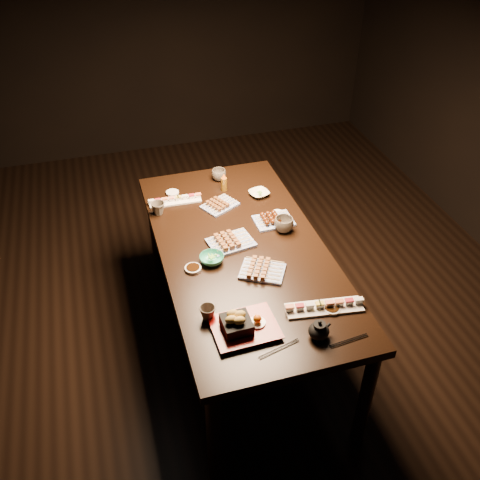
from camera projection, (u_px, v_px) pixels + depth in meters
name	position (u px, v px, depth m)	size (l,w,h in m)	color
ground	(243.00, 309.00, 3.64)	(5.00, 5.00, 0.00)	black
dining_table	(242.00, 297.00, 3.19)	(0.90, 1.80, 0.75)	black
sushi_platter_near	(324.00, 305.00, 2.58)	(0.38, 0.10, 0.05)	white
sushi_platter_far	(175.00, 199.00, 3.32)	(0.32, 0.09, 0.04)	white
yakitori_plate_center	(231.00, 239.00, 2.98)	(0.25, 0.18, 0.06)	#828EB6
yakitori_plate_right	(262.00, 268.00, 2.78)	(0.23, 0.17, 0.06)	#828EB6
yakitori_plate_left	(220.00, 203.00, 3.28)	(0.21, 0.15, 0.05)	#828EB6
tsukune_plate	(274.00, 218.00, 3.15)	(0.22, 0.16, 0.06)	#828EB6
edamame_bowl_green	(212.00, 259.00, 2.86)	(0.13, 0.13, 0.04)	teal
edamame_bowl_cream	(259.00, 193.00, 3.38)	(0.12, 0.12, 0.03)	#EEE7C3
tempura_tray	(245.00, 322.00, 2.45)	(0.30, 0.24, 0.11)	black
teacup_near_left	(208.00, 313.00, 2.52)	(0.08, 0.08, 0.07)	brown
teacup_mid_right	(284.00, 225.00, 3.07)	(0.11, 0.11, 0.09)	brown
teacup_far_left	(158.00, 208.00, 3.21)	(0.08, 0.08, 0.08)	brown
teacup_far_right	(219.00, 175.00, 3.52)	(0.09, 0.09, 0.07)	brown
teapot	(319.00, 329.00, 2.42)	(0.11, 0.11, 0.10)	black
condiment_bottle	(224.00, 182.00, 3.41)	(0.04, 0.04, 0.12)	brown
sauce_dish_west	(193.00, 269.00, 2.82)	(0.09, 0.09, 0.02)	white
sauce_dish_east	(278.00, 214.00, 3.22)	(0.08, 0.08, 0.01)	white
sauce_dish_se	(332.00, 309.00, 2.58)	(0.09, 0.09, 0.02)	white
sauce_dish_nw	(172.00, 193.00, 3.40)	(0.08, 0.08, 0.01)	white
chopsticks_near	(279.00, 348.00, 2.39)	(0.21, 0.02, 0.01)	black
chopsticks_se	(349.00, 341.00, 2.42)	(0.20, 0.02, 0.01)	black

